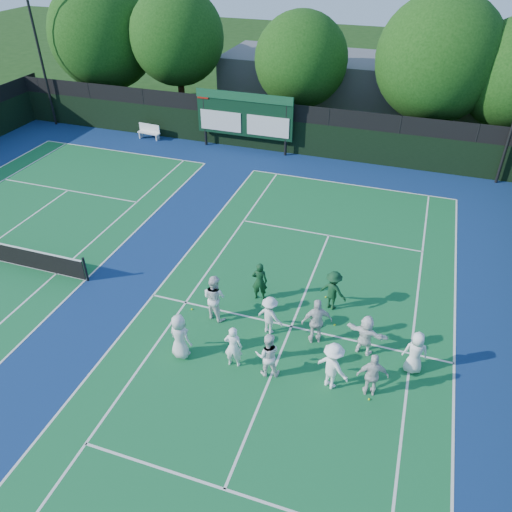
% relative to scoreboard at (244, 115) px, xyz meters
% --- Properties ---
extents(ground, '(120.00, 120.00, 0.00)m').
position_rel_scoreboard_xyz_m(ground, '(7.01, -15.59, -2.19)').
color(ground, '#15340E').
rests_on(ground, ground).
extents(court_apron, '(34.00, 32.00, 0.01)m').
position_rel_scoreboard_xyz_m(court_apron, '(1.01, -14.59, -2.19)').
color(court_apron, navy).
rests_on(court_apron, ground).
extents(near_court, '(11.05, 23.85, 0.01)m').
position_rel_scoreboard_xyz_m(near_court, '(7.01, -14.59, -2.18)').
color(near_court, '#135F2F').
rests_on(near_court, ground).
extents(back_fence, '(34.00, 0.08, 3.00)m').
position_rel_scoreboard_xyz_m(back_fence, '(1.01, 0.41, -0.83)').
color(back_fence, black).
rests_on(back_fence, ground).
extents(scoreboard, '(6.00, 0.21, 3.55)m').
position_rel_scoreboard_xyz_m(scoreboard, '(0.00, 0.00, 0.00)').
color(scoreboard, black).
rests_on(scoreboard, ground).
extents(clubhouse, '(18.00, 6.00, 4.00)m').
position_rel_scoreboard_xyz_m(clubhouse, '(5.01, 8.41, -0.19)').
color(clubhouse, '#5A5A5F').
rests_on(clubhouse, ground).
extents(light_pole_left, '(1.20, 0.30, 10.12)m').
position_rel_scoreboard_xyz_m(light_pole_left, '(-13.99, 0.11, 4.11)').
color(light_pole_left, black).
rests_on(light_pole_left, ground).
extents(bench, '(1.54, 0.55, 0.96)m').
position_rel_scoreboard_xyz_m(bench, '(-6.47, -0.22, -1.68)').
color(bench, white).
rests_on(bench, ground).
extents(tree_a, '(7.25, 7.25, 8.86)m').
position_rel_scoreboard_xyz_m(tree_a, '(-11.50, 3.99, 2.85)').
color(tree_a, black).
rests_on(tree_a, ground).
extents(tree_b, '(6.15, 6.15, 8.55)m').
position_rel_scoreboard_xyz_m(tree_b, '(-5.87, 3.99, 3.12)').
color(tree_b, black).
rests_on(tree_b, ground).
extents(tree_c, '(5.76, 5.76, 7.53)m').
position_rel_scoreboard_xyz_m(tree_c, '(2.51, 3.99, 2.31)').
color(tree_c, black).
rests_on(tree_c, ground).
extents(tree_d, '(7.14, 7.14, 8.88)m').
position_rel_scoreboard_xyz_m(tree_d, '(10.52, 3.99, 2.94)').
color(tree_d, black).
rests_on(tree_d, ground).
extents(tennis_ball_1, '(0.07, 0.07, 0.07)m').
position_rel_scoreboard_xyz_m(tennis_ball_1, '(7.83, -12.60, -2.16)').
color(tennis_ball_1, '#BEE31A').
rests_on(tennis_ball_1, ground).
extents(tennis_ball_2, '(0.07, 0.07, 0.07)m').
position_rel_scoreboard_xyz_m(tennis_ball_2, '(10.09, -16.96, -2.16)').
color(tennis_ball_2, '#BEE31A').
rests_on(tennis_ball_2, ground).
extents(tennis_ball_3, '(0.07, 0.07, 0.07)m').
position_rel_scoreboard_xyz_m(tennis_ball_3, '(3.29, -14.89, -2.16)').
color(tennis_ball_3, '#BEE31A').
rests_on(tennis_ball_3, ground).
extents(tennis_ball_4, '(0.07, 0.07, 0.07)m').
position_rel_scoreboard_xyz_m(tennis_ball_4, '(8.18, -13.14, -2.16)').
color(tennis_ball_4, '#BEE31A').
rests_on(tennis_ball_4, ground).
extents(tennis_ball_5, '(0.07, 0.07, 0.07)m').
position_rel_scoreboard_xyz_m(tennis_ball_5, '(8.45, -14.03, -2.16)').
color(tennis_ball_5, '#BEE31A').
rests_on(tennis_ball_5, ground).
extents(player_front_0, '(0.93, 0.73, 1.67)m').
position_rel_scoreboard_xyz_m(player_front_0, '(3.93, -17.07, -1.35)').
color(player_front_0, silver).
rests_on(player_front_0, ground).
extents(player_front_1, '(0.63, 0.46, 1.59)m').
position_rel_scoreboard_xyz_m(player_front_1, '(5.72, -16.92, -1.40)').
color(player_front_1, white).
rests_on(player_front_1, ground).
extents(player_front_2, '(0.92, 0.80, 1.62)m').
position_rel_scoreboard_xyz_m(player_front_2, '(6.86, -16.91, -1.38)').
color(player_front_2, white).
rests_on(player_front_2, ground).
extents(player_front_3, '(1.26, 1.03, 1.69)m').
position_rel_scoreboard_xyz_m(player_front_3, '(8.86, -16.76, -1.34)').
color(player_front_3, white).
rests_on(player_front_3, ground).
extents(player_front_4, '(1.00, 0.59, 1.60)m').
position_rel_scoreboard_xyz_m(player_front_4, '(10.05, -16.70, -1.39)').
color(player_front_4, silver).
rests_on(player_front_4, ground).
extents(player_back_0, '(1.04, 0.91, 1.81)m').
position_rel_scoreboard_xyz_m(player_back_0, '(4.26, -14.95, -1.29)').
color(player_back_0, white).
rests_on(player_back_0, ground).
extents(player_back_1, '(1.08, 0.80, 1.50)m').
position_rel_scoreboard_xyz_m(player_back_1, '(6.36, -15.08, -1.44)').
color(player_back_1, silver).
rests_on(player_back_1, ground).
extents(player_back_2, '(1.13, 0.83, 1.78)m').
position_rel_scoreboard_xyz_m(player_back_2, '(7.97, -15.01, -1.30)').
color(player_back_2, silver).
rests_on(player_back_2, ground).
extents(player_back_3, '(1.47, 0.71, 1.52)m').
position_rel_scoreboard_xyz_m(player_back_3, '(9.60, -15.00, -1.43)').
color(player_back_3, white).
rests_on(player_back_3, ground).
extents(player_back_4, '(0.81, 0.58, 1.55)m').
position_rel_scoreboard_xyz_m(player_back_4, '(11.19, -15.30, -1.42)').
color(player_back_4, white).
rests_on(player_back_4, ground).
extents(coach_left, '(0.65, 0.49, 1.60)m').
position_rel_scoreboard_xyz_m(coach_left, '(5.44, -13.43, -1.39)').
color(coach_left, '#0E361A').
rests_on(coach_left, ground).
extents(coach_right, '(1.16, 0.87, 1.60)m').
position_rel_scoreboard_xyz_m(coach_right, '(8.14, -13.09, -1.39)').
color(coach_right, '#0F371C').
rests_on(coach_right, ground).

